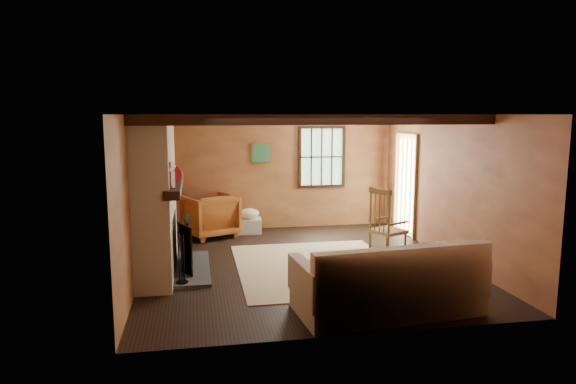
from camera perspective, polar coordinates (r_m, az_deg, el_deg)
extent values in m
plane|color=black|center=(8.39, 1.52, -8.00)|extent=(5.50, 5.50, 0.00)
cube|color=#B0683E|center=(10.81, -1.43, 2.25)|extent=(5.00, 0.02, 2.40)
cube|color=#B0683E|center=(5.51, 7.45, -4.04)|extent=(5.00, 0.02, 2.40)
cube|color=#B0683E|center=(8.00, -16.24, -0.35)|extent=(0.02, 5.50, 2.40)
cube|color=#B0683E|center=(8.98, 17.38, 0.55)|extent=(0.02, 5.50, 2.40)
cube|color=white|center=(8.04, 1.59, 8.62)|extent=(5.00, 5.50, 0.02)
cube|color=black|center=(6.87, 3.67, 8.02)|extent=(5.00, 0.12, 0.14)
cube|color=black|center=(9.22, 0.04, 8.19)|extent=(5.00, 0.12, 0.14)
cube|color=black|center=(10.95, 3.77, 3.90)|extent=(1.02, 0.06, 1.32)
cube|color=#ACD9A6|center=(10.98, 3.74, 3.91)|extent=(0.90, 0.01, 1.20)
cube|color=black|center=(10.96, 3.76, 3.90)|extent=(0.90, 0.03, 0.02)
cube|color=brown|center=(10.51, 12.91, 0.75)|extent=(0.06, 1.00, 2.06)
cube|color=#ACD9A6|center=(10.52, 13.05, 0.76)|extent=(0.01, 0.80, 1.85)
cube|color=brown|center=(10.70, -3.01, 4.33)|extent=(0.42, 0.03, 0.42)
cube|color=#216557|center=(10.69, -3.00, 4.32)|extent=(0.36, 0.01, 0.36)
cube|color=#96533A|center=(7.98, -14.46, -0.30)|extent=(0.50, 2.20, 2.40)
cube|color=black|center=(8.12, -13.77, -5.52)|extent=(0.38, 1.00, 0.85)
cube|color=#3D3D42|center=(8.22, -10.64, -8.33)|extent=(0.55, 1.80, 0.05)
cube|color=black|center=(7.94, -12.49, 0.82)|extent=(0.22, 2.30, 0.12)
cube|color=black|center=(7.78, -11.24, -6.32)|extent=(0.18, 0.34, 0.73)
cube|color=black|center=(8.15, -11.21, -5.64)|extent=(0.07, 0.37, 0.73)
cube|color=black|center=(8.51, -11.17, -5.02)|extent=(0.09, 0.36, 0.73)
cylinder|color=black|center=(7.49, -11.68, -9.77)|extent=(0.17, 0.17, 0.02)
cylinder|color=black|center=(7.36, -12.01, -7.38)|extent=(0.01, 0.01, 0.69)
cylinder|color=black|center=(7.39, -11.75, -7.31)|extent=(0.01, 0.01, 0.69)
cylinder|color=black|center=(7.42, -11.50, -7.23)|extent=(0.01, 0.01, 0.69)
cylinder|color=white|center=(7.09, -12.86, 1.33)|extent=(0.11, 0.11, 0.23)
sphere|color=white|center=(7.07, -12.91, 2.79)|extent=(0.13, 0.13, 0.13)
cylinder|color=red|center=(7.56, -12.71, 1.95)|extent=(0.28, 0.06, 0.28)
cube|color=black|center=(8.12, -12.54, 1.80)|extent=(0.23, 0.17, 0.11)
cylinder|color=black|center=(8.47, -12.44, 2.01)|extent=(0.07, 0.07, 0.09)
cylinder|color=black|center=(8.47, -12.44, 1.98)|extent=(0.07, 0.07, 0.08)
cube|color=beige|center=(8.24, 3.19, -8.29)|extent=(2.50, 3.00, 0.01)
cube|color=#A58A50|center=(8.77, 11.03, -4.29)|extent=(0.64, 0.65, 0.05)
cube|color=brown|center=(8.50, 10.21, 0.06)|extent=(0.25, 0.45, 0.08)
cylinder|color=brown|center=(8.84, 12.89, -5.76)|extent=(0.04, 0.04, 0.45)
cylinder|color=brown|center=(9.11, 10.94, -5.27)|extent=(0.04, 0.04, 0.45)
cylinder|color=brown|center=(8.54, 11.04, -6.20)|extent=(0.04, 0.04, 0.45)
cylinder|color=brown|center=(8.82, 9.09, -5.68)|extent=(0.04, 0.04, 0.45)
cylinder|color=brown|center=(8.41, 11.16, -2.33)|extent=(0.04, 0.04, 0.77)
cylinder|color=brown|center=(8.69, 9.18, -1.92)|extent=(0.04, 0.04, 0.77)
cylinder|color=brown|center=(8.49, 10.65, -2.36)|extent=(0.02, 0.02, 0.64)
cylinder|color=brown|center=(8.56, 10.15, -2.26)|extent=(0.02, 0.02, 0.64)
cylinder|color=brown|center=(8.63, 9.66, -2.16)|extent=(0.02, 0.02, 0.64)
cube|color=brown|center=(8.59, 12.17, -3.41)|extent=(0.41, 0.22, 0.03)
cube|color=brown|center=(8.89, 10.00, -2.93)|extent=(0.41, 0.22, 0.03)
cube|color=brown|center=(8.75, 11.94, -7.39)|extent=(0.81, 0.41, 0.03)
cube|color=brown|center=(9.02, 9.99, -6.84)|extent=(0.81, 0.41, 0.03)
cube|color=beige|center=(6.54, 10.89, -10.81)|extent=(2.29, 1.19, 0.48)
cube|color=beige|center=(6.07, 12.77, -8.79)|extent=(2.21, 0.37, 0.61)
cube|color=beige|center=(6.09, 1.96, -9.94)|extent=(0.25, 1.00, 0.44)
cube|color=beige|center=(6.98, 18.73, -7.95)|extent=(0.25, 1.00, 0.44)
ellipsoid|color=beige|center=(6.78, 14.77, -7.02)|extent=(0.41, 0.18, 0.40)
cylinder|color=brown|center=(10.73, -11.85, -4.16)|extent=(0.39, 0.12, 0.12)
cylinder|color=brown|center=(10.73, -11.16, -4.14)|extent=(0.39, 0.12, 0.12)
cylinder|color=brown|center=(10.73, -10.48, -4.12)|extent=(0.39, 0.12, 0.12)
cylinder|color=brown|center=(10.71, -11.87, -3.54)|extent=(0.39, 0.12, 0.12)
cylinder|color=brown|center=(10.70, -11.18, -3.52)|extent=(0.39, 0.12, 0.12)
cylinder|color=brown|center=(10.70, -10.49, -3.51)|extent=(0.39, 0.12, 0.12)
cube|color=silver|center=(10.50, -4.36, -3.77)|extent=(0.53, 0.42, 0.30)
ellipsoid|color=beige|center=(10.45, -4.38, -2.40)|extent=(0.51, 0.46, 0.21)
imported|color=#BF6026|center=(10.23, -8.64, -2.61)|extent=(1.20, 1.22, 0.85)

